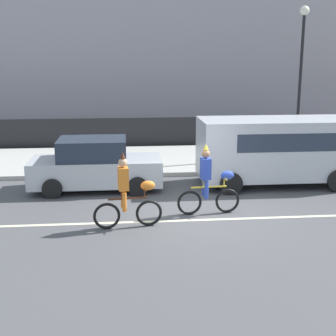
# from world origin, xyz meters

# --- Properties ---
(ground_plane) EXTENTS (80.00, 80.00, 0.00)m
(ground_plane) POSITION_xyz_m (0.00, 0.00, 0.00)
(ground_plane) COLOR #4C4C4F
(road_centre_line) EXTENTS (36.00, 0.14, 0.01)m
(road_centre_line) POSITION_xyz_m (0.00, -0.50, 0.00)
(road_centre_line) COLOR beige
(road_centre_line) RESTS_ON ground
(sidewalk_curb) EXTENTS (60.00, 5.00, 0.15)m
(sidewalk_curb) POSITION_xyz_m (0.00, 6.50, 0.07)
(sidewalk_curb) COLOR #ADAAA3
(sidewalk_curb) RESTS_ON ground
(fence_line) EXTENTS (40.00, 0.08, 1.40)m
(fence_line) POSITION_xyz_m (0.00, 9.40, 0.70)
(fence_line) COLOR black
(fence_line) RESTS_ON ground
(building_backdrop) EXTENTS (28.00, 8.00, 7.54)m
(building_backdrop) POSITION_xyz_m (-2.60, 18.00, 3.77)
(building_backdrop) COLOR #99939E
(building_backdrop) RESTS_ON ground
(parade_cyclist_orange) EXTENTS (1.72, 0.51, 1.92)m
(parade_cyclist_orange) POSITION_xyz_m (-1.95, -0.84, 0.84)
(parade_cyclist_orange) COLOR black
(parade_cyclist_orange) RESTS_ON ground
(parade_cyclist_cobalt) EXTENTS (1.72, 0.50, 1.92)m
(parade_cyclist_cobalt) POSITION_xyz_m (0.22, -0.01, 0.84)
(parade_cyclist_cobalt) COLOR black
(parade_cyclist_cobalt) RESTS_ON ground
(parked_van_silver) EXTENTS (5.00, 2.22, 2.18)m
(parked_van_silver) POSITION_xyz_m (2.99, 2.70, 1.28)
(parked_van_silver) COLOR silver
(parked_van_silver) RESTS_ON ground
(parked_car_silver) EXTENTS (4.10, 1.92, 1.64)m
(parked_car_silver) POSITION_xyz_m (-2.95, 2.67, 0.78)
(parked_car_silver) COLOR #B7BABF
(parked_car_silver) RESTS_ON ground
(street_lamp_post) EXTENTS (0.36, 0.36, 5.86)m
(street_lamp_post) POSITION_xyz_m (4.95, 6.32, 3.99)
(street_lamp_post) COLOR black
(street_lamp_post) RESTS_ON sidewalk_curb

